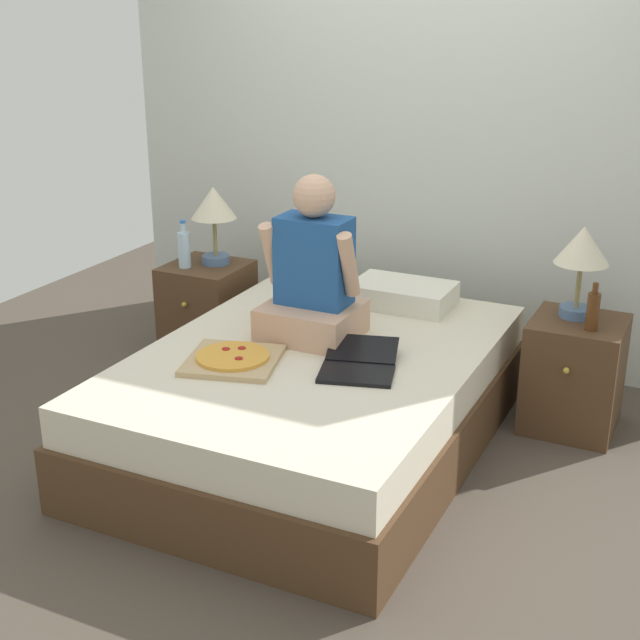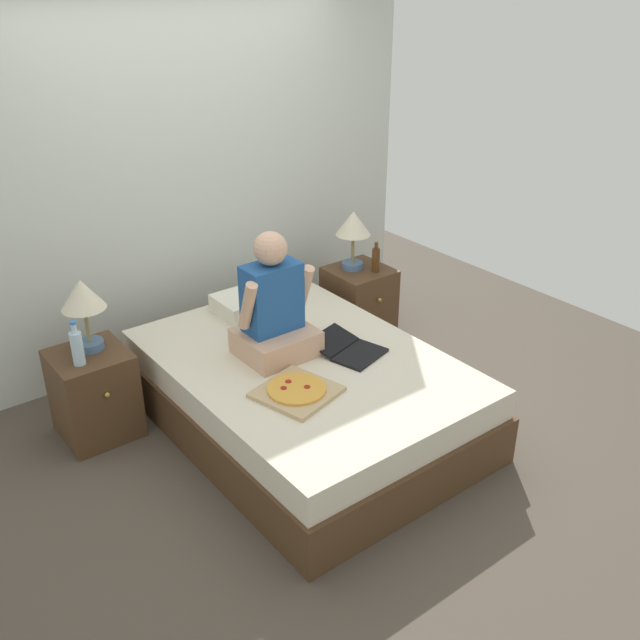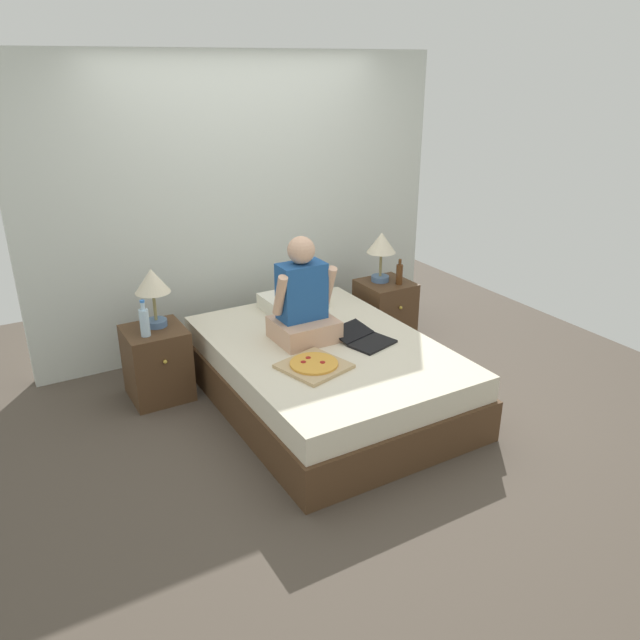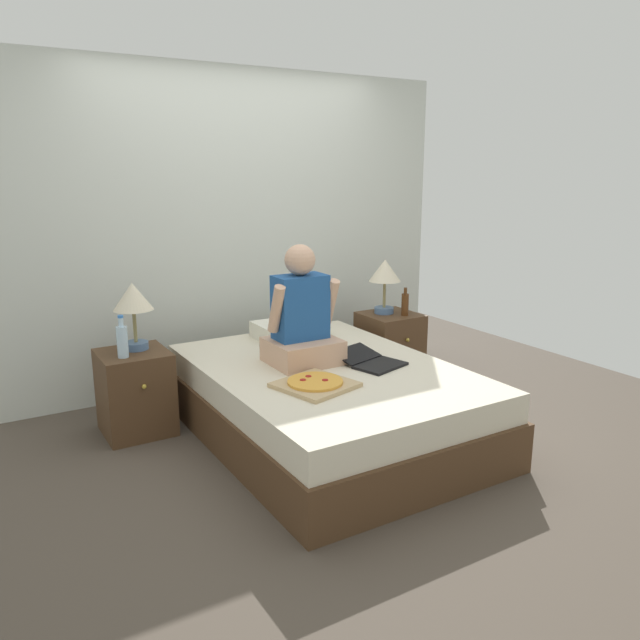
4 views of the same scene
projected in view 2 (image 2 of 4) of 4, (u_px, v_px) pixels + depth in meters
name	position (u px, v px, depth m)	size (l,w,h in m)	color
ground_plane	(305.00, 425.00, 4.54)	(5.76, 5.76, 0.00)	#4C4238
wall_back	(183.00, 184.00, 4.98)	(3.76, 0.12, 2.50)	silver
bed	(304.00, 393.00, 4.43)	(1.51, 2.10, 0.49)	#4C331E
nightstand_left	(94.00, 394.00, 4.35)	(0.44, 0.47, 0.56)	#4C331E
lamp_on_left_nightstand	(83.00, 299.00, 4.13)	(0.26, 0.26, 0.45)	#4C6B93
water_bottle	(77.00, 347.00, 4.07)	(0.07, 0.07, 0.28)	silver
nightstand_right	(359.00, 303.00, 5.51)	(0.44, 0.47, 0.56)	#4C331E
lamp_on_right_nightstand	(353.00, 227.00, 5.25)	(0.26, 0.26, 0.45)	#4C6B93
beer_bottle	(376.00, 259.00, 5.30)	(0.06, 0.06, 0.23)	#512D14
pillow	(254.00, 301.00, 4.92)	(0.52, 0.34, 0.12)	silver
person_seated	(274.00, 311.00, 4.26)	(0.47, 0.40, 0.78)	tan
laptop	(351.00, 350.00, 4.38)	(0.42, 0.49, 0.07)	black
pizza_box	(297.00, 391.00, 3.96)	(0.49, 0.49, 0.05)	tan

